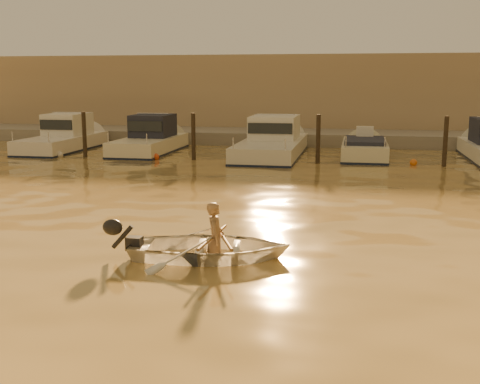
% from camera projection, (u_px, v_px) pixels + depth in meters
% --- Properties ---
extents(ground_plane, '(160.00, 160.00, 0.00)m').
position_uv_depth(ground_plane, '(279.00, 261.00, 11.49)').
color(ground_plane, olive).
rests_on(ground_plane, ground).
extents(dinghy, '(3.43, 2.69, 0.65)m').
position_uv_depth(dinghy, '(210.00, 248.00, 11.66)').
color(dinghy, silver).
rests_on(dinghy, ground_plane).
extents(person, '(0.41, 0.56, 1.40)m').
position_uv_depth(person, '(215.00, 238.00, 11.62)').
color(person, '#906C48').
rests_on(person, dinghy).
extents(outboard_motor, '(0.95, 0.54, 0.70)m').
position_uv_depth(outboard_motor, '(134.00, 243.00, 11.70)').
color(outboard_motor, black).
rests_on(outboard_motor, dinghy).
extents(oar_port, '(0.81, 1.98, 0.13)m').
position_uv_depth(oar_port, '(223.00, 237.00, 11.61)').
color(oar_port, brown).
rests_on(oar_port, dinghy).
extents(oar_starboard, '(0.10, 2.10, 0.13)m').
position_uv_depth(oar_starboard, '(213.00, 237.00, 11.62)').
color(oar_starboard, brown).
rests_on(oar_starboard, dinghy).
extents(moored_boat_0, '(2.15, 6.89, 1.75)m').
position_uv_depth(moored_boat_0, '(62.00, 137.00, 29.21)').
color(moored_boat_0, silver).
rests_on(moored_boat_0, ground_plane).
extents(moored_boat_1, '(2.18, 6.52, 1.75)m').
position_uv_depth(moored_boat_1, '(149.00, 139.00, 28.37)').
color(moored_boat_1, beige).
rests_on(moored_boat_1, ground_plane).
extents(moored_boat_2, '(2.60, 8.59, 1.75)m').
position_uv_depth(moored_boat_2, '(272.00, 142.00, 27.26)').
color(moored_boat_2, beige).
rests_on(moored_boat_2, ground_plane).
extents(moored_boat_3, '(1.92, 5.60, 0.95)m').
position_uv_depth(moored_boat_3, '(364.00, 152.00, 26.56)').
color(moored_boat_3, beige).
rests_on(moored_boat_3, ground_plane).
extents(piling_0, '(0.18, 0.18, 2.20)m').
position_uv_depth(piling_0, '(84.00, 137.00, 26.62)').
color(piling_0, '#2D2319').
rests_on(piling_0, ground_plane).
extents(piling_1, '(0.18, 0.18, 2.20)m').
position_uv_depth(piling_1, '(193.00, 139.00, 25.67)').
color(piling_1, '#2D2319').
rests_on(piling_1, ground_plane).
extents(piling_2, '(0.18, 0.18, 2.20)m').
position_uv_depth(piling_2, '(318.00, 141.00, 24.67)').
color(piling_2, '#2D2319').
rests_on(piling_2, ground_plane).
extents(piling_3, '(0.18, 0.18, 2.20)m').
position_uv_depth(piling_3, '(445.00, 144.00, 23.72)').
color(piling_3, '#2D2319').
rests_on(piling_3, ground_plane).
extents(fender_a, '(0.30, 0.30, 0.30)m').
position_uv_depth(fender_a, '(60.00, 155.00, 26.71)').
color(fender_a, silver).
rests_on(fender_a, ground_plane).
extents(fender_b, '(0.30, 0.30, 0.30)m').
position_uv_depth(fender_b, '(156.00, 157.00, 26.01)').
color(fender_b, '#D14218').
rests_on(fender_b, ground_plane).
extents(fender_c, '(0.30, 0.30, 0.30)m').
position_uv_depth(fender_c, '(288.00, 165.00, 23.55)').
color(fender_c, white).
rests_on(fender_c, ground_plane).
extents(fender_d, '(0.30, 0.30, 0.30)m').
position_uv_depth(fender_d, '(413.00, 163.00, 24.23)').
color(fender_d, '#CD5F18').
rests_on(fender_d, ground_plane).
extents(quay, '(52.00, 4.00, 1.00)m').
position_uv_depth(quay, '(331.00, 141.00, 32.20)').
color(quay, gray).
rests_on(quay, ground_plane).
extents(waterfront_building, '(46.00, 7.00, 4.80)m').
position_uv_depth(waterfront_building, '(336.00, 96.00, 37.08)').
color(waterfront_building, '#9E8466').
rests_on(waterfront_building, quay).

